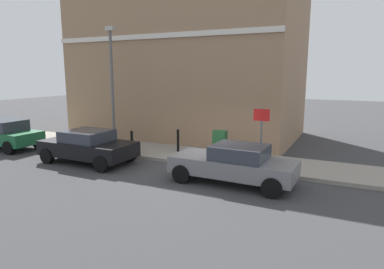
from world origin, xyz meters
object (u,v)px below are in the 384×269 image
object	(u,v)px
car_black	(88,146)
utility_cabinet	(220,145)
bollard_near_cabinet	(178,140)
bollard_far_kerb	(132,141)
street_sign	(261,129)
car_green	(3,134)
lamppost	(112,82)
car_grey	(234,164)

from	to	relation	value
car_black	utility_cabinet	xyz separation A→B (m)	(2.77, -4.80, -0.04)
bollard_near_cabinet	bollard_far_kerb	bearing A→B (deg)	125.77
bollard_near_cabinet	street_sign	world-z (taller)	street_sign
car_green	utility_cabinet	bearing A→B (deg)	-166.93
bollard_near_cabinet	lamppost	world-z (taller)	lamppost
utility_cabinet	bollard_near_cabinet	size ratio (longest dim) A/B	1.11
bollard_far_kerb	lamppost	world-z (taller)	lamppost
bollard_near_cabinet	car_black	bearing A→B (deg)	136.62
car_green	lamppost	size ratio (longest dim) A/B	0.72
street_sign	bollard_far_kerb	bearing A→B (deg)	90.31
car_black	bollard_far_kerb	distance (m)	1.94
car_green	lamppost	bearing A→B (deg)	-154.67
car_grey	lamppost	world-z (taller)	lamppost
car_grey	bollard_near_cabinet	size ratio (longest dim) A/B	4.08
bollard_far_kerb	street_sign	distance (m)	5.89
car_green	street_sign	size ratio (longest dim) A/B	1.79
bollard_near_cabinet	bollard_far_kerb	world-z (taller)	same
car_grey	bollard_far_kerb	world-z (taller)	car_grey
car_black	bollard_near_cabinet	size ratio (longest dim) A/B	3.85
car_green	bollard_far_kerb	bearing A→B (deg)	-168.64
car_green	bollard_near_cabinet	xyz separation A→B (m)	(2.63, -8.48, -0.03)
street_sign	utility_cabinet	bearing A→B (deg)	61.95
bollard_far_kerb	car_green	bearing A→B (deg)	101.77
car_black	street_sign	size ratio (longest dim) A/B	1.74
car_grey	bollard_far_kerb	bearing A→B (deg)	-14.76
car_black	bollard_near_cabinet	distance (m)	3.95
car_grey	street_sign	world-z (taller)	street_sign
car_grey	utility_cabinet	size ratio (longest dim) A/B	3.68
car_black	bollard_near_cabinet	bearing A→B (deg)	-133.05
bollard_near_cabinet	car_grey	bearing A→B (deg)	-127.06
car_grey	street_sign	size ratio (longest dim) A/B	1.84
bollard_far_kerb	lamppost	distance (m)	3.31
bollard_far_kerb	car_black	bearing A→B (deg)	148.24
car_green	car_grey	bearing A→B (deg)	179.02
car_green	street_sign	bearing A→B (deg)	-173.86
lamppost	utility_cabinet	bearing A→B (deg)	-88.75
car_grey	utility_cabinet	world-z (taller)	car_grey
car_grey	utility_cabinet	xyz separation A→B (m)	(2.65, 1.55, -0.01)
utility_cabinet	bollard_far_kerb	world-z (taller)	utility_cabinet
utility_cabinet	bollard_near_cabinet	xyz separation A→B (m)	(0.10, 2.09, 0.02)
car_black	bollard_far_kerb	size ratio (longest dim) A/B	3.85
car_grey	lamppost	distance (m)	8.00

